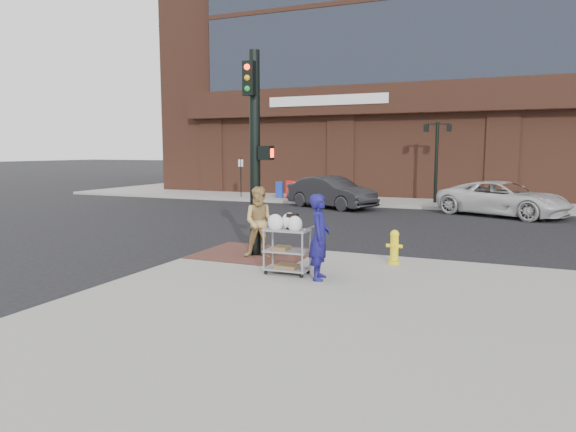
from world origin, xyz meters
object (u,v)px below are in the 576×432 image
at_px(lamp_post, 437,153).
at_px(pedestrian_tan, 261,222).
at_px(woman_blue, 320,237).
at_px(sedan_dark, 331,192).
at_px(utility_cart, 287,247).
at_px(fire_hydrant, 394,247).
at_px(traffic_signal_pole, 255,148).
at_px(minivan_white, 503,199).

height_order(lamp_post, pedestrian_tan, lamp_post).
distance_m(lamp_post, woman_blue, 16.98).
xyz_separation_m(lamp_post, sedan_dark, (-4.46, -3.14, -1.86)).
relative_size(utility_cart, fire_hydrant, 1.63).
bearing_deg(fire_hydrant, traffic_signal_pole, -174.28).
distance_m(lamp_post, fire_hydrant, 15.06).
bearing_deg(minivan_white, fire_hydrant, -166.75).
bearing_deg(woman_blue, minivan_white, -24.02).
height_order(woman_blue, sedan_dark, woman_blue).
bearing_deg(pedestrian_tan, fire_hydrant, -12.71).
xyz_separation_m(traffic_signal_pole, pedestrian_tan, (0.22, -0.17, -1.81)).
relative_size(lamp_post, sedan_dark, 0.87).
relative_size(pedestrian_tan, utility_cart, 1.34).
height_order(lamp_post, woman_blue, lamp_post).
distance_m(pedestrian_tan, minivan_white, 13.37).
xyz_separation_m(lamp_post, pedestrian_tan, (-2.26, -15.40, -1.60)).
bearing_deg(lamp_post, fire_hydrant, -86.48).
relative_size(woman_blue, sedan_dark, 0.38).
bearing_deg(minivan_white, lamp_post, 69.12).
xyz_separation_m(lamp_post, utility_cart, (-0.99, -16.75, -1.88)).
relative_size(lamp_post, minivan_white, 0.75).
xyz_separation_m(pedestrian_tan, sedan_dark, (-2.20, 12.26, -0.26)).
distance_m(lamp_post, traffic_signal_pole, 15.43).
xyz_separation_m(lamp_post, woman_blue, (-0.21, -16.90, -1.59)).
height_order(minivan_white, fire_hydrant, minivan_white).
bearing_deg(sedan_dark, minivan_white, -65.92).
xyz_separation_m(sedan_dark, fire_hydrant, (5.37, -11.74, -0.20)).
distance_m(pedestrian_tan, sedan_dark, 12.46).
bearing_deg(sedan_dark, pedestrian_tan, -145.45).
distance_m(minivan_white, utility_cart, 14.19).
bearing_deg(fire_hydrant, sedan_dark, 114.58).
bearing_deg(woman_blue, traffic_signal_pole, 43.42).
distance_m(traffic_signal_pole, minivan_white, 13.47).
relative_size(woman_blue, pedestrian_tan, 1.01).
bearing_deg(lamp_post, minivan_white, -45.06).
distance_m(woman_blue, utility_cart, 0.84).
bearing_deg(traffic_signal_pole, lamp_post, 80.76).
bearing_deg(pedestrian_tan, minivan_white, 44.10).
bearing_deg(pedestrian_tan, woman_blue, -58.09).
height_order(traffic_signal_pole, minivan_white, traffic_signal_pole).
xyz_separation_m(minivan_white, fire_hydrant, (-2.26, -11.70, -0.18)).
bearing_deg(woman_blue, fire_hydrant, -39.30).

